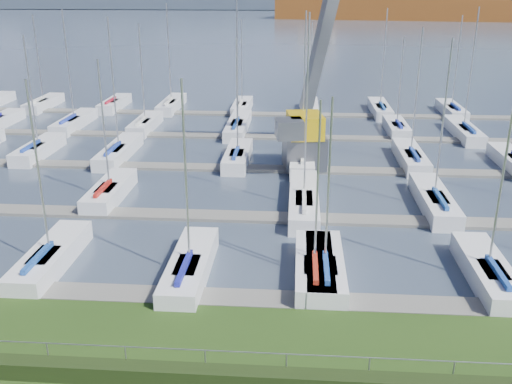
{
  "coord_description": "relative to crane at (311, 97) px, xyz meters",
  "views": [
    {
      "loc": [
        2.17,
        -17.41,
        13.93
      ],
      "look_at": [
        0.0,
        12.0,
        3.0
      ],
      "focal_mm": 40.0,
      "sensor_mm": 36.0,
      "label": 1
    }
  ],
  "objects": [
    {
      "name": "fence",
      "position": [
        -3.24,
        -27.76,
        -4.13
      ],
      "size": [
        80.0,
        0.04,
        0.04
      ],
      "primitive_type": "cylinder",
      "rotation": [
        0.0,
        1.57,
        0.0
      ],
      "color": "gray",
      "rests_on": "grass"
    },
    {
      "name": "crane",
      "position": [
        0.0,
        0.0,
        0.0
      ],
      "size": [
        6.43,
        13.21,
        22.35
      ],
      "rotation": [
        0.0,
        0.0,
        0.15
      ],
      "color": "#515358",
      "rests_on": "water"
    },
    {
      "name": "cargo_ship_mid",
      "position": [
        38.72,
        192.16,
        -1.85
      ],
      "size": [
        108.39,
        33.74,
        21.5
      ],
      "rotation": [
        0.0,
        0.0,
        -0.15
      ],
      "color": "brown",
      "rests_on": "water"
    },
    {
      "name": "hedge",
      "position": [
        -3.24,
        -28.16,
        -4.98
      ],
      "size": [
        80.0,
        0.7,
        0.7
      ],
      "primitive_type": "cube",
      "color": "black",
      "rests_on": "grass"
    },
    {
      "name": "sailboat_fleet",
      "position": [
        -5.11,
        1.04,
        -0.04
      ],
      "size": [
        75.75,
        49.57,
        13.61
      ],
      "color": "#1C469A",
      "rests_on": "water"
    },
    {
      "name": "docks",
      "position": [
        -3.24,
        -1.76,
        -5.55
      ],
      "size": [
        90.0,
        41.6,
        0.25
      ],
      "color": "gray",
      "rests_on": "water"
    },
    {
      "name": "water",
      "position": [
        -3.24,
        232.24,
        -5.73
      ],
      "size": [
        800.0,
        540.0,
        0.2
      ],
      "primitive_type": "cube",
      "color": "#3E4A5B"
    }
  ]
}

